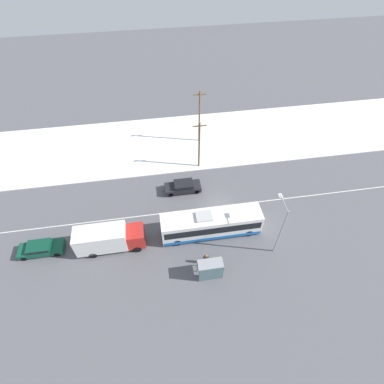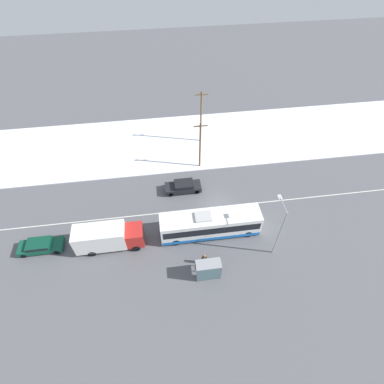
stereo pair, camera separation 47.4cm
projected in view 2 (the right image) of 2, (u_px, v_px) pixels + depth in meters
The scene contains 12 objects.
ground_plane at pixel (218, 207), 37.44m from camera, with size 120.00×120.00×0.00m, color #56565B.
snow_lot at pixel (202, 140), 46.30m from camera, with size 80.00×13.29×0.12m.
lane_marking_center at pixel (218, 207), 37.44m from camera, with size 60.00×0.12×0.00m.
city_bus at pixel (210, 224), 33.72m from camera, with size 11.26×2.57×3.30m.
box_truck at pixel (108, 237), 32.42m from camera, with size 7.38×2.30×3.17m.
sedan_car at pixel (183, 186), 38.74m from camera, with size 4.66×1.80×1.43m.
parked_car_near_truck at pixel (40, 246), 32.88m from camera, with size 4.76×1.80×1.31m.
pedestrian_at_stop at pixel (204, 258), 31.48m from camera, with size 0.61×0.27×1.69m.
bus_shelter at pixel (209, 270), 29.92m from camera, with size 2.54×1.20×2.40m.
streetlamp at pixel (280, 225), 30.10m from camera, with size 0.36×2.44×7.14m.
utility_pole_roadside at pixel (200, 145), 39.52m from camera, with size 1.80×0.24×7.37m.
utility_pole_snowlot at pixel (201, 117), 42.94m from camera, with size 1.80×0.24×8.39m.
Camera 2 is at (-6.42, -22.92, 29.15)m, focal length 28.00 mm.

